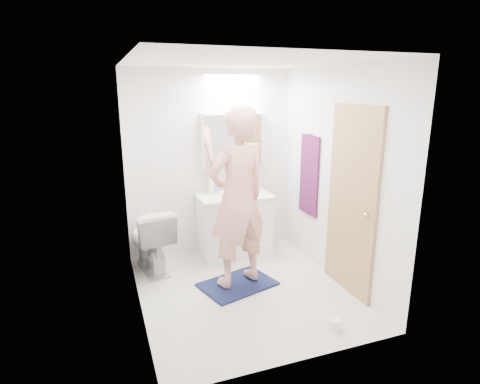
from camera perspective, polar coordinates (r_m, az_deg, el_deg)
name	(u,v)px	position (r m, az deg, el deg)	size (l,w,h in m)	color
floor	(243,290)	(4.45, 0.51, -14.03)	(2.50, 2.50, 0.00)	silver
ceiling	(244,61)	(3.91, 0.60, 18.51)	(2.50, 2.50, 0.00)	white
wall_back	(210,163)	(5.18, -4.32, 4.22)	(2.50, 2.50, 0.00)	white
wall_front	(303,222)	(2.92, 9.20, -4.31)	(2.50, 2.50, 0.00)	white
wall_left	(133,194)	(3.78, -15.25, -0.23)	(2.50, 2.50, 0.00)	white
wall_right	(336,176)	(4.51, 13.77, 2.25)	(2.50, 2.50, 0.00)	white
vanity_cabinet	(234,226)	(5.19, -0.81, -4.98)	(0.90, 0.55, 0.78)	white
countertop	(234,196)	(5.07, -0.83, -0.61)	(0.95, 0.58, 0.04)	silver
sink_basin	(234,193)	(5.09, -0.94, -0.15)	(0.36, 0.36, 0.03)	white
faucet	(229,185)	(5.25, -1.63, 1.04)	(0.02, 0.02, 0.16)	white
medicine_cabinet	(234,140)	(5.15, -0.91, 7.58)	(0.88, 0.14, 0.70)	white
mirror_panel	(236,141)	(5.08, -0.63, 7.48)	(0.84, 0.01, 0.66)	silver
toilet	(151,239)	(4.86, -12.89, -6.72)	(0.44, 0.78, 0.79)	silver
bath_rug	(238,284)	(4.54, -0.36, -13.26)	(0.80, 0.55, 0.02)	#121A39
person	(237,198)	(4.16, -0.38, -0.93)	(0.71, 0.46, 1.94)	#DF9886
door	(352,202)	(4.27, 15.96, -1.37)	(0.04, 0.80, 2.00)	#A57652
door_knob	(366,215)	(4.03, 17.91, -3.22)	(0.06, 0.06, 0.06)	gold
towel	(309,175)	(4.97, 10.00, 2.42)	(0.02, 0.42, 1.00)	#161034
towel_hook	(310,134)	(4.89, 10.14, 8.38)	(0.02, 0.02, 0.07)	silver
soap_bottle_a	(211,185)	(5.09, -4.26, 1.08)	(0.09, 0.09, 0.24)	beige
soap_bottle_b	(214,187)	(5.15, -3.74, 0.73)	(0.07, 0.07, 0.16)	#558DB8
toothbrush_cup	(250,187)	(5.29, 1.45, 0.77)	(0.10, 0.10, 0.09)	#414DC5
toilet_paper_roll	(335,325)	(3.89, 13.63, -18.24)	(0.11, 0.11, 0.10)	white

